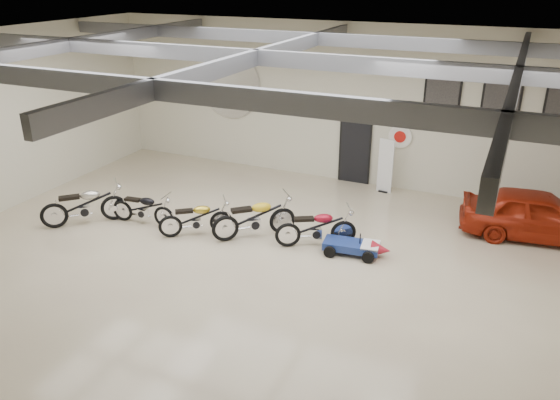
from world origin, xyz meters
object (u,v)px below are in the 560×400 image
at_px(banner_stand, 386,165).
at_px(motorcycle_gold, 196,218).
at_px(vintage_car, 538,215).
at_px(motorcycle_black, 142,208).
at_px(motorcycle_yellow, 254,217).
at_px(go_kart, 357,244).
at_px(motorcycle_red, 316,227).
at_px(motorcycle_silver, 83,204).

xyz_separation_m(banner_stand, motorcycle_gold, (-3.72, -4.95, -0.39)).
distance_m(banner_stand, vintage_car, 4.59).
relative_size(motorcycle_black, motorcycle_yellow, 0.84).
height_order(banner_stand, motorcycle_black, banner_stand).
height_order(motorcycle_gold, go_kart, motorcycle_gold).
distance_m(banner_stand, motorcycle_gold, 6.21).
distance_m(motorcycle_red, go_kart, 1.11).
bearing_deg(vintage_car, motorcycle_silver, 102.83).
height_order(banner_stand, vintage_car, banner_stand).
height_order(motorcycle_silver, vintage_car, vintage_car).
xyz_separation_m(motorcycle_silver, motorcycle_black, (1.44, 0.65, -0.10)).
distance_m(motorcycle_silver, vintage_car, 11.91).
bearing_deg(motorcycle_black, banner_stand, 36.62).
xyz_separation_m(banner_stand, go_kart, (0.42, -4.29, -0.58)).
height_order(motorcycle_gold, motorcycle_red, motorcycle_red).
relative_size(motorcycle_black, go_kart, 1.11).
height_order(banner_stand, motorcycle_red, banner_stand).
bearing_deg(banner_stand, motorcycle_silver, -132.76).
height_order(motorcycle_black, motorcycle_red, motorcycle_red).
distance_m(motorcycle_gold, motorcycle_red, 3.14).
relative_size(motorcycle_black, motorcycle_gold, 0.97).
relative_size(motorcycle_red, vintage_car, 0.53).
height_order(go_kart, vintage_car, vintage_car).
height_order(motorcycle_gold, motorcycle_yellow, motorcycle_yellow).
xyz_separation_m(motorcycle_red, go_kart, (1.09, -0.05, -0.22)).
xyz_separation_m(motorcycle_gold, motorcycle_yellow, (1.44, 0.51, 0.08)).
height_order(motorcycle_silver, go_kart, motorcycle_silver).
distance_m(motorcycle_black, motorcycle_gold, 1.68).
relative_size(motorcycle_silver, motorcycle_black, 1.20).
height_order(banner_stand, go_kart, banner_stand).
bearing_deg(go_kart, motorcycle_gold, -177.73).
bearing_deg(motorcycle_gold, motorcycle_red, -23.32).
bearing_deg(motorcycle_silver, motorcycle_red, -31.66).
height_order(motorcycle_black, vintage_car, vintage_car).
relative_size(motorcycle_black, motorcycle_red, 0.92).
bearing_deg(motorcycle_gold, go_kart, -27.30).
distance_m(motorcycle_gold, vintage_car, 8.77).
bearing_deg(motorcycle_red, go_kart, -31.81).
bearing_deg(motorcycle_silver, motorcycle_yellow, -29.76).
distance_m(motorcycle_gold, motorcycle_yellow, 1.53).
bearing_deg(motorcycle_yellow, motorcycle_black, 147.32).
relative_size(motorcycle_gold, motorcycle_yellow, 0.86).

